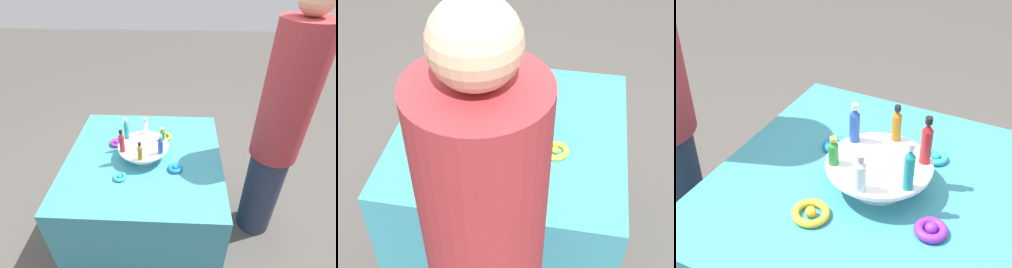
% 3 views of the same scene
% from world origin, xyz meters
% --- Properties ---
extents(ground_plane, '(12.00, 12.00, 0.00)m').
position_xyz_m(ground_plane, '(0.00, 0.00, 0.00)').
color(ground_plane, '#4C4742').
extents(party_table, '(0.97, 0.97, 0.72)m').
position_xyz_m(party_table, '(0.00, 0.00, 0.36)').
color(party_table, teal).
rests_on(party_table, ground_plane).
extents(display_stand, '(0.31, 0.31, 0.09)m').
position_xyz_m(display_stand, '(0.00, 0.00, 0.78)').
color(display_stand, white).
rests_on(display_stand, party_table).
extents(bottle_green, '(0.03, 0.03, 0.09)m').
position_xyz_m(bottle_green, '(0.06, -0.11, 0.85)').
color(bottle_green, '#288438').
rests_on(bottle_green, display_stand).
extents(bottle_clear, '(0.03, 0.03, 0.11)m').
position_xyz_m(bottle_clear, '(0.13, -0.00, 0.86)').
color(bottle_clear, silver).
rests_on(bottle_clear, display_stand).
extents(bottle_teal, '(0.03, 0.03, 0.14)m').
position_xyz_m(bottle_teal, '(0.07, 0.11, 0.87)').
color(bottle_teal, teal).
rests_on(bottle_teal, display_stand).
extents(bottle_red, '(0.03, 0.03, 0.15)m').
position_xyz_m(bottle_red, '(-0.06, 0.11, 0.87)').
color(bottle_red, '#B21E23').
rests_on(bottle_red, display_stand).
extents(bottle_amber, '(0.03, 0.03, 0.12)m').
position_xyz_m(bottle_amber, '(-0.13, 0.00, 0.86)').
color(bottle_amber, '#AD6B19').
rests_on(bottle_amber, display_stand).
extents(bottle_blue, '(0.03, 0.03, 0.13)m').
position_xyz_m(bottle_blue, '(-0.07, -0.11, 0.87)').
color(bottle_blue, '#234CAD').
rests_on(bottle_blue, display_stand).
extents(ribbon_bow_blue, '(0.09, 0.09, 0.04)m').
position_xyz_m(ribbon_bow_blue, '(-0.11, -0.20, 0.73)').
color(ribbon_bow_blue, blue).
rests_on(ribbon_bow_blue, party_table).
extents(ribbon_bow_gold, '(0.11, 0.11, 0.03)m').
position_xyz_m(ribbon_bow_gold, '(0.20, -0.11, 0.73)').
color(ribbon_bow_gold, gold).
rests_on(ribbon_bow_gold, party_table).
extents(ribbon_bow_purple, '(0.09, 0.09, 0.03)m').
position_xyz_m(ribbon_bow_purple, '(0.11, 0.20, 0.73)').
color(ribbon_bow_purple, purple).
rests_on(ribbon_bow_purple, party_table).
extents(ribbon_bow_teal, '(0.08, 0.08, 0.03)m').
position_xyz_m(ribbon_bow_teal, '(-0.20, 0.11, 0.73)').
color(ribbon_bow_teal, '#2DB7CC').
rests_on(ribbon_bow_teal, party_table).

